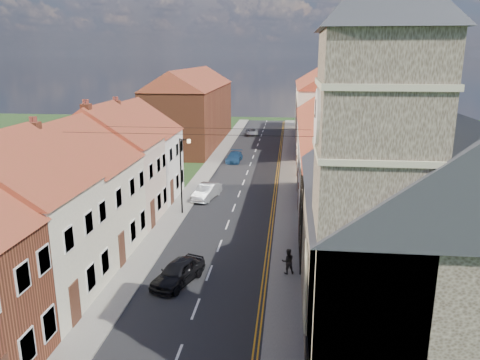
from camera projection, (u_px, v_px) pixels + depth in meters
The scene contains 22 objects.
road at pixel (244, 182), 46.42m from camera, with size 7.00×90.00×0.02m, color black.
pavement_left at pixel (200, 181), 46.86m from camera, with size 1.80×90.00×0.12m, color #A7A198.
pavement_right at pixel (288, 183), 45.95m from camera, with size 1.80×90.00×0.12m, color #A7A198.
church at pixel (413, 224), 18.31m from camera, with size 11.25×14.25×15.20m.
cottage_r_tudor at pixel (370, 191), 27.69m from camera, with size 8.30×5.20×9.00m.
cottage_r_white_near at pixel (358, 170), 32.86m from camera, with size 8.30×6.00×9.00m.
cottage_r_cream_mid at pixel (349, 154), 38.05m from camera, with size 8.30×5.20×9.00m.
cottage_r_pink at pixel (342, 142), 43.23m from camera, with size 8.30×6.00×9.00m.
cottage_r_white_far at pixel (337, 132), 48.41m from camera, with size 8.30×5.20×9.00m.
cottage_r_cream_far at pixel (333, 125), 53.60m from camera, with size 8.30×6.00×9.00m.
cottage_l_cream at pixel (4, 220), 22.73m from camera, with size 8.30×6.30×9.10m.
cottage_l_white at pixel (65, 187), 28.91m from camera, with size 8.30×6.90×8.80m.
cottage_l_brick_mid at pixel (103, 163), 34.73m from camera, with size 8.30×5.70×9.10m.
cottage_l_pink at pixel (129, 149), 40.34m from camera, with size 8.30×6.30×8.80m.
block_right_far at pixel (324, 104), 68.07m from camera, with size 8.30×24.20×10.50m.
block_left_far at pixel (192, 106), 65.20m from camera, with size 8.30×24.20×10.50m.
lamppost at pixel (182, 171), 36.29m from camera, with size 0.88×0.15×6.00m.
car_near at pixel (178, 272), 25.87m from camera, with size 1.57×3.91×1.33m, color black.
car_mid at pixel (207, 192), 41.00m from camera, with size 1.41×4.05×1.33m, color #AAADB2.
car_far at pixel (234, 157), 55.25m from camera, with size 1.62×3.98×1.16m, color navy.
car_distant at pixel (252, 132), 73.28m from camera, with size 1.81×3.92×1.09m, color #9EA0A6.
pedestrian_right at pixel (288, 261), 26.75m from camera, with size 0.73×0.57×1.50m, color black.
Camera 1 is at (4.45, -14.53, 12.33)m, focal length 35.00 mm.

